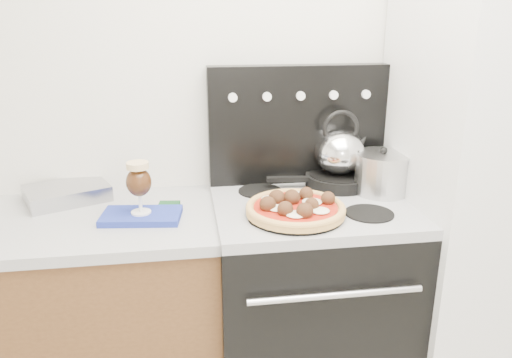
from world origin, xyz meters
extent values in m
cube|color=silver|center=(0.00, 1.50, 1.25)|extent=(3.50, 0.01, 2.50)
cube|color=brown|center=(-1.02, 1.20, 0.43)|extent=(1.45, 0.60, 0.86)
cube|color=#AFAFB1|center=(-1.02, 1.20, 0.88)|extent=(1.48, 0.63, 0.04)
cube|color=black|center=(0.08, 1.18, 0.44)|extent=(0.76, 0.65, 0.88)
cube|color=#ADADB2|center=(0.08, 1.18, 0.90)|extent=(0.76, 0.65, 0.04)
cube|color=black|center=(0.08, 1.45, 1.17)|extent=(0.76, 0.08, 0.50)
cube|color=silver|center=(0.78, 1.15, 0.95)|extent=(0.64, 0.68, 1.90)
cube|color=silver|center=(-0.88, 1.40, 0.93)|extent=(0.37, 0.33, 0.06)
cube|color=#21319A|center=(-0.57, 1.15, 0.91)|extent=(0.30, 0.20, 0.02)
cylinder|color=black|center=(-0.01, 1.05, 0.93)|extent=(0.42, 0.42, 0.01)
cylinder|color=black|center=(0.24, 1.35, 0.94)|extent=(0.30, 0.30, 0.05)
cylinder|color=silver|center=(0.39, 1.24, 1.00)|extent=(0.24, 0.24, 0.16)
camera|label=1|loc=(-0.41, -0.59, 1.63)|focal=35.00mm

